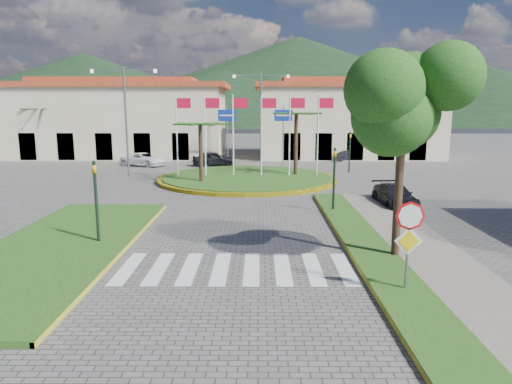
{
  "coord_description": "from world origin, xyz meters",
  "views": [
    {
      "loc": [
        0.83,
        -10.0,
        5.13
      ],
      "look_at": [
        0.71,
        8.0,
        1.77
      ],
      "focal_mm": 32.0,
      "sensor_mm": 36.0,
      "label": 1
    }
  ],
  "objects_px": {
    "stop_sign": "(409,232)",
    "deciduous_tree": "(404,106)",
    "white_van": "(144,159)",
    "car_dark_b": "(348,155)",
    "roundabout_island": "(247,178)",
    "car_side_right": "(395,195)",
    "car_dark_a": "(214,158)"
  },
  "relations": [
    {
      "from": "deciduous_tree",
      "to": "car_dark_a",
      "type": "relative_size",
      "value": 1.82
    },
    {
      "from": "car_dark_a",
      "to": "car_dark_b",
      "type": "distance_m",
      "value": 13.24
    },
    {
      "from": "stop_sign",
      "to": "deciduous_tree",
      "type": "height_order",
      "value": "deciduous_tree"
    },
    {
      "from": "car_dark_b",
      "to": "car_side_right",
      "type": "relative_size",
      "value": 0.82
    },
    {
      "from": "car_dark_a",
      "to": "car_side_right",
      "type": "height_order",
      "value": "car_dark_a"
    },
    {
      "from": "deciduous_tree",
      "to": "car_dark_b",
      "type": "height_order",
      "value": "deciduous_tree"
    },
    {
      "from": "roundabout_island",
      "to": "white_van",
      "type": "bearing_deg",
      "value": 139.47
    },
    {
      "from": "stop_sign",
      "to": "car_dark_b",
      "type": "height_order",
      "value": "stop_sign"
    },
    {
      "from": "stop_sign",
      "to": "car_dark_a",
      "type": "relative_size",
      "value": 0.71
    },
    {
      "from": "car_dark_b",
      "to": "roundabout_island",
      "type": "bearing_deg",
      "value": 127.9
    },
    {
      "from": "roundabout_island",
      "to": "white_van",
      "type": "xyz_separation_m",
      "value": [
        -9.36,
        8.0,
        0.4
      ]
    },
    {
      "from": "white_van",
      "to": "stop_sign",
      "type": "bearing_deg",
      "value": -128.23
    },
    {
      "from": "deciduous_tree",
      "to": "car_dark_b",
      "type": "bearing_deg",
      "value": 82.2
    },
    {
      "from": "roundabout_island",
      "to": "car_side_right",
      "type": "xyz_separation_m",
      "value": [
        7.96,
        -8.5,
        0.39
      ]
    },
    {
      "from": "car_dark_a",
      "to": "car_dark_b",
      "type": "height_order",
      "value": "car_dark_a"
    },
    {
      "from": "white_van",
      "to": "car_side_right",
      "type": "height_order",
      "value": "white_van"
    },
    {
      "from": "deciduous_tree",
      "to": "white_van",
      "type": "height_order",
      "value": "deciduous_tree"
    },
    {
      "from": "stop_sign",
      "to": "deciduous_tree",
      "type": "relative_size",
      "value": 0.39
    },
    {
      "from": "stop_sign",
      "to": "deciduous_tree",
      "type": "bearing_deg",
      "value": 78.82
    },
    {
      "from": "white_van",
      "to": "car_dark_b",
      "type": "height_order",
      "value": "white_van"
    },
    {
      "from": "stop_sign",
      "to": "car_dark_a",
      "type": "bearing_deg",
      "value": 105.95
    },
    {
      "from": "car_side_right",
      "to": "car_dark_b",
      "type": "bearing_deg",
      "value": 82.54
    },
    {
      "from": "stop_sign",
      "to": "white_van",
      "type": "relative_size",
      "value": 0.64
    },
    {
      "from": "roundabout_island",
      "to": "white_van",
      "type": "relative_size",
      "value": 3.05
    },
    {
      "from": "car_dark_a",
      "to": "car_dark_b",
      "type": "bearing_deg",
      "value": -87.42
    },
    {
      "from": "car_dark_a",
      "to": "roundabout_island",
      "type": "bearing_deg",
      "value": -173.17
    },
    {
      "from": "roundabout_island",
      "to": "stop_sign",
      "type": "distance_m",
      "value": 20.69
    },
    {
      "from": "deciduous_tree",
      "to": "car_side_right",
      "type": "relative_size",
      "value": 1.74
    },
    {
      "from": "deciduous_tree",
      "to": "car_dark_b",
      "type": "xyz_separation_m",
      "value": [
        3.99,
        29.1,
        -4.65
      ]
    },
    {
      "from": "roundabout_island",
      "to": "car_side_right",
      "type": "relative_size",
      "value": 3.26
    },
    {
      "from": "roundabout_island",
      "to": "stop_sign",
      "type": "xyz_separation_m",
      "value": [
        4.9,
        -20.04,
        1.62
      ]
    },
    {
      "from": "stop_sign",
      "to": "roundabout_island",
      "type": "bearing_deg",
      "value": 103.73
    }
  ]
}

